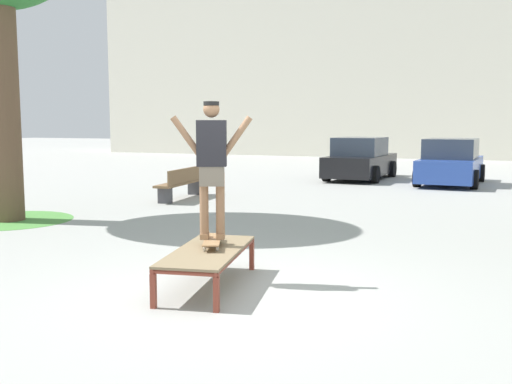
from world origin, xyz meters
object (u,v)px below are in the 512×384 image
skater (212,160)px  car_black (361,160)px  park_bench (182,182)px  car_blue (451,163)px  skateboard (213,240)px  skate_box (208,253)px

skater → car_black: skater is taller
park_bench → car_blue: bearing=47.2°
skateboard → car_blue: (1.77, 13.72, 0.15)m
skate_box → car_blue: 14.03m
skate_box → skateboard: bearing=101.5°
skate_box → car_blue: bearing=82.9°
skate_box → park_bench: (-4.49, 7.19, 0.03)m
skater → car_blue: skater is taller
skater → park_bench: bearing=122.5°
skate_box → skateboard: (-0.04, 0.20, 0.12)m
skate_box → park_bench: size_ratio=0.83×
skateboard → skater: 0.99m
car_black → park_bench: size_ratio=1.75×
skater → park_bench: skater is taller
park_bench → skate_box: bearing=-58.0°
car_blue → car_black: bearing=168.5°
car_black → skateboard: bearing=-84.6°
car_blue → skateboard: bearing=-97.4°
car_black → car_blue: same height
skate_box → car_black: size_ratio=0.47×
skateboard → skater: size_ratio=0.48×
skateboard → park_bench: size_ratio=0.33×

